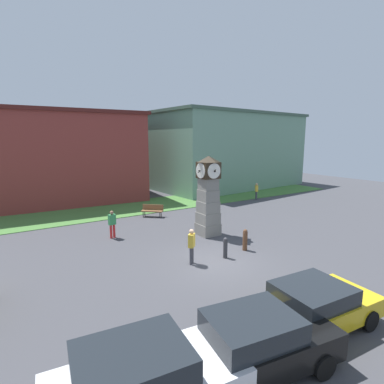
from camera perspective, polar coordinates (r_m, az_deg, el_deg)
ground_plane at (r=14.70m, az=4.50°, el=-13.10°), size 70.74×70.74×0.00m
clock_tower at (r=17.99m, az=3.10°, el=-0.92°), size 1.47×1.49×4.80m
bollard_near_tower at (r=15.00m, az=6.37°, el=-10.47°), size 0.21×0.21×1.04m
bollard_mid_row at (r=16.11m, az=10.08°, el=-8.91°), size 0.25×0.25×1.14m
car_navy_sedan at (r=7.40m, az=-9.21°, el=-32.09°), size 4.34×2.36×1.64m
car_near_tower at (r=8.50m, az=12.59°, el=-26.09°), size 4.16×2.36×1.57m
car_by_building at (r=10.64m, az=22.61°, el=-19.12°), size 3.99×2.30×1.40m
bench at (r=22.72m, az=-7.55°, el=-3.38°), size 1.56×1.45×0.90m
pedestrian_near_bench at (r=18.26m, az=-14.97°, el=-5.63°), size 0.44×0.31×1.65m
pedestrian_crossing_lot at (r=29.45m, az=12.18°, el=0.33°), size 0.42×0.47×1.60m
pedestrian_by_cars at (r=14.09m, az=-0.08°, el=-9.91°), size 0.46×0.45×1.68m
warehouse_blue_far at (r=31.60m, az=-27.87°, el=5.92°), size 19.50×12.28×8.23m
storefront_low_left at (r=38.19m, az=5.46°, el=7.99°), size 19.71×14.02×8.81m
grass_verge_far at (r=26.46m, az=-8.93°, el=-2.61°), size 42.44×5.60×0.04m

